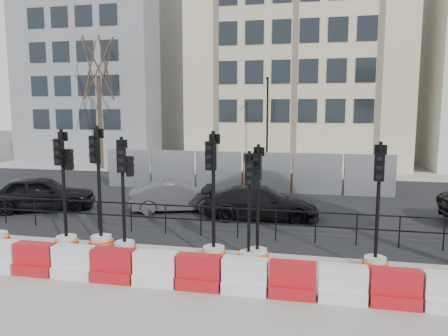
% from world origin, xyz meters
% --- Properties ---
extents(ground, '(120.00, 120.00, 0.00)m').
position_xyz_m(ground, '(0.00, 0.00, 0.00)').
color(ground, '#51514C').
rests_on(ground, ground).
extents(sidewalk_near, '(40.00, 6.00, 0.02)m').
position_xyz_m(sidewalk_near, '(0.00, -3.00, 0.01)').
color(sidewalk_near, gray).
rests_on(sidewalk_near, ground).
extents(road, '(40.00, 14.00, 0.03)m').
position_xyz_m(road, '(0.00, 7.00, 0.01)').
color(road, black).
rests_on(road, ground).
extents(sidewalk_far, '(40.00, 4.00, 0.02)m').
position_xyz_m(sidewalk_far, '(0.00, 16.00, 0.01)').
color(sidewalk_far, gray).
rests_on(sidewalk_far, ground).
extents(building_grey, '(11.00, 9.06, 14.00)m').
position_xyz_m(building_grey, '(-14.00, 21.99, 7.00)').
color(building_grey, gray).
rests_on(building_grey, ground).
extents(building_cream, '(15.00, 10.06, 18.00)m').
position_xyz_m(building_cream, '(2.00, 21.99, 9.00)').
color(building_cream, beige).
rests_on(building_cream, ground).
extents(kerb_railing, '(18.00, 0.04, 1.00)m').
position_xyz_m(kerb_railing, '(0.00, 1.20, 0.69)').
color(kerb_railing, black).
rests_on(kerb_railing, ground).
extents(heras_fencing, '(14.33, 1.72, 2.00)m').
position_xyz_m(heras_fencing, '(-0.01, 9.80, 0.68)').
color(heras_fencing, '#919399').
rests_on(heras_fencing, ground).
extents(lamp_post_far, '(0.12, 0.56, 6.00)m').
position_xyz_m(lamp_post_far, '(0.50, 14.98, 3.22)').
color(lamp_post_far, black).
rests_on(lamp_post_far, ground).
extents(tree_bare_far, '(2.00, 2.00, 9.00)m').
position_xyz_m(tree_bare_far, '(-11.00, 15.50, 6.65)').
color(tree_bare_far, '#473828').
rests_on(tree_bare_far, ground).
extents(barrier_row, '(15.70, 0.50, 0.80)m').
position_xyz_m(barrier_row, '(-0.00, -2.80, 0.37)').
color(barrier_row, red).
rests_on(barrier_row, ground).
extents(traffic_signal_b, '(0.69, 0.69, 3.52)m').
position_xyz_m(traffic_signal_b, '(-3.44, -0.98, 0.84)').
color(traffic_signal_b, silver).
rests_on(traffic_signal_b, ground).
extents(traffic_signal_c, '(0.71, 0.71, 3.62)m').
position_xyz_m(traffic_signal_c, '(-2.46, -0.77, 0.75)').
color(traffic_signal_c, silver).
rests_on(traffic_signal_c, ground).
extents(traffic_signal_d, '(0.66, 0.66, 3.33)m').
position_xyz_m(traffic_signal_d, '(-1.59, -1.03, 0.79)').
color(traffic_signal_d, silver).
rests_on(traffic_signal_d, ground).
extents(traffic_signal_e, '(0.69, 0.69, 3.52)m').
position_xyz_m(traffic_signal_e, '(0.95, -1.02, 0.73)').
color(traffic_signal_e, silver).
rests_on(traffic_signal_e, ground).
extents(traffic_signal_f, '(0.59, 0.59, 3.02)m').
position_xyz_m(traffic_signal_f, '(1.91, -1.03, 0.72)').
color(traffic_signal_f, silver).
rests_on(traffic_signal_f, ground).
extents(traffic_signal_g, '(0.63, 0.63, 3.18)m').
position_xyz_m(traffic_signal_g, '(2.10, -0.83, 0.66)').
color(traffic_signal_g, silver).
rests_on(traffic_signal_g, ground).
extents(traffic_signal_h, '(0.65, 0.65, 3.30)m').
position_xyz_m(traffic_signal_h, '(5.08, -0.89, 0.68)').
color(traffic_signal_h, silver).
rests_on(traffic_signal_h, ground).
extents(car_a, '(4.75, 5.41, 1.42)m').
position_xyz_m(car_a, '(-7.23, 3.32, 0.71)').
color(car_a, black).
rests_on(car_a, ground).
extents(car_b, '(3.76, 4.57, 1.22)m').
position_xyz_m(car_b, '(-1.86, 4.36, 0.61)').
color(car_b, '#434347').
rests_on(car_b, ground).
extents(car_c, '(2.56, 4.60, 1.24)m').
position_xyz_m(car_c, '(1.59, 3.86, 0.62)').
color(car_c, black).
rests_on(car_c, ground).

